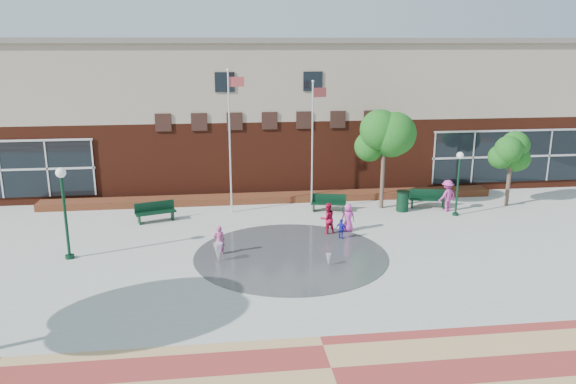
{
  "coord_description": "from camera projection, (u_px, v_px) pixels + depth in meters",
  "views": [
    {
      "loc": [
        -2.99,
        -19.59,
        9.0
      ],
      "look_at": [
        0.0,
        4.0,
        2.6
      ],
      "focal_mm": 35.0,
      "sensor_mm": 36.0,
      "label": 1
    }
  ],
  "objects": [
    {
      "name": "child_splash",
      "position": [
        219.0,
        240.0,
        24.24
      ],
      "size": [
        0.5,
        0.34,
        1.35
      ],
      "primitive_type": "imported",
      "rotation": [
        0.0,
        0.0,
        3.18
      ],
      "color": "#BF4884",
      "rests_on": "ground"
    },
    {
      "name": "lamp_right",
      "position": [
        458.0,
        176.0,
        29.39
      ],
      "size": [
        0.37,
        0.37,
        3.46
      ],
      "color": "black",
      "rests_on": "ground"
    },
    {
      "name": "child_blue",
      "position": [
        341.0,
        229.0,
        26.24
      ],
      "size": [
        0.59,
        0.58,
        1.0
      ],
      "primitive_type": "imported",
      "rotation": [
        0.0,
        0.0,
        2.37
      ],
      "color": "#221DB4",
      "rests_on": "ground"
    },
    {
      "name": "trash_can",
      "position": [
        403.0,
        201.0,
        30.55
      ],
      "size": [
        0.7,
        0.7,
        1.15
      ],
      "color": "black",
      "rests_on": "ground"
    },
    {
      "name": "flagpole_left",
      "position": [
        230.0,
        135.0,
        29.38
      ],
      "size": [
        0.9,
        0.16,
        7.66
      ],
      "rotation": [
        0.0,
        0.0,
        0.1
      ],
      "color": "silver",
      "rests_on": "ground"
    },
    {
      "name": "tree_small_right",
      "position": [
        511.0,
        153.0,
        30.95
      ],
      "size": [
        2.42,
        2.42,
        4.14
      ],
      "color": "#44342A",
      "rests_on": "ground"
    },
    {
      "name": "water_jet_b",
      "position": [
        328.0,
        266.0,
        23.2
      ],
      "size": [
        0.23,
        0.23,
        0.52
      ],
      "primitive_type": "cone",
      "rotation": [
        3.14,
        0.0,
        0.0
      ],
      "color": "white",
      "rests_on": "ground"
    },
    {
      "name": "water_jet_a",
      "position": [
        218.0,
        262.0,
        23.65
      ],
      "size": [
        0.41,
        0.41,
        0.8
      ],
      "primitive_type": "cone",
      "rotation": [
        3.14,
        0.0,
        0.0
      ],
      "color": "white",
      "rests_on": "ground"
    },
    {
      "name": "adult_pink",
      "position": [
        348.0,
        218.0,
        27.28
      ],
      "size": [
        0.7,
        0.47,
        1.39
      ],
      "primitive_type": "imported",
      "rotation": [
        0.0,
        0.0,
        3.18
      ],
      "color": "#E242B0",
      "rests_on": "ground"
    },
    {
      "name": "person_bench",
      "position": [
        447.0,
        196.0,
        30.47
      ],
      "size": [
        1.3,
        1.03,
        1.76
      ],
      "primitive_type": "imported",
      "rotation": [
        0.0,
        0.0,
        3.52
      ],
      "color": "#C43997",
      "rests_on": "ground"
    },
    {
      "name": "bench_mid",
      "position": [
        328.0,
        206.0,
        30.54
      ],
      "size": [
        1.97,
        0.94,
        0.96
      ],
      "rotation": [
        0.0,
        0.0,
        -0.22
      ],
      "color": "black",
      "rests_on": "ground"
    },
    {
      "name": "adult_red",
      "position": [
        327.0,
        219.0,
        26.9
      ],
      "size": [
        0.88,
        0.76,
        1.55
      ],
      "primitive_type": "imported",
      "rotation": [
        0.0,
        0.0,
        3.41
      ],
      "color": "#BF0E37",
      "rests_on": "ground"
    },
    {
      "name": "tree_mid",
      "position": [
        384.0,
        139.0,
        30.27
      ],
      "size": [
        3.16,
        3.16,
        5.33
      ],
      "color": "#44342A",
      "rests_on": "ground"
    },
    {
      "name": "splash_pad",
      "position": [
        291.0,
        256.0,
        24.34
      ],
      "size": [
        8.4,
        8.4,
        0.01
      ],
      "primitive_type": "cylinder",
      "color": "#383A3D",
      "rests_on": "ground"
    },
    {
      "name": "bench_left",
      "position": [
        156.0,
        216.0,
        28.82
      ],
      "size": [
        2.12,
        1.17,
        1.03
      ],
      "rotation": [
        0.0,
        0.0,
        0.31
      ],
      "color": "black",
      "rests_on": "ground"
    },
    {
      "name": "bench_right",
      "position": [
        427.0,
        202.0,
        31.23
      ],
      "size": [
        2.12,
        1.03,
        1.03
      ],
      "rotation": [
        0.0,
        0.0,
        -0.23
      ],
      "color": "black",
      "rests_on": "ground"
    },
    {
      "name": "plaza_concrete",
      "position": [
        288.0,
        247.0,
        25.3
      ],
      "size": [
        46.0,
        18.0,
        0.01
      ],
      "primitive_type": "cube",
      "color": "#A8A8A0",
      "rests_on": "ground"
    },
    {
      "name": "ground",
      "position": [
        301.0,
        284.0,
        21.47
      ],
      "size": [
        120.0,
        120.0,
        0.0
      ],
      "primitive_type": "plane",
      "color": "#666056",
      "rests_on": "ground"
    },
    {
      "name": "flower_bed",
      "position": [
        272.0,
        201.0,
        32.58
      ],
      "size": [
        26.0,
        1.2,
        0.4
      ],
      "primitive_type": "cube",
      "color": "maroon",
      "rests_on": "ground"
    },
    {
      "name": "lamp_left",
      "position": [
        64.0,
        203.0,
        23.37
      ],
      "size": [
        0.42,
        0.42,
        3.99
      ],
      "color": "black",
      "rests_on": "ground"
    },
    {
      "name": "library_building",
      "position": [
        262.0,
        110.0,
        37.0
      ],
      "size": [
        44.4,
        10.4,
        9.2
      ],
      "color": "#511D10",
      "rests_on": "ground"
    },
    {
      "name": "flagpole_right",
      "position": [
        313.0,
        140.0,
        29.81
      ],
      "size": [
        0.83,
        0.34,
        7.06
      ],
      "rotation": [
        0.0,
        0.0,
        0.33
      ],
      "color": "silver",
      "rests_on": "ground"
    }
  ]
}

